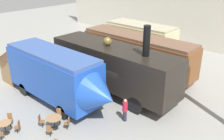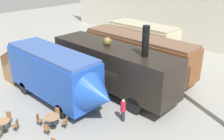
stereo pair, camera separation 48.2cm
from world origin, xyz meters
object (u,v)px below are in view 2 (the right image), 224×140
streamlined_locomotive (58,75)px  cafe_table_near (52,119)px  cafe_chair_0 (66,122)px  passenger_coach_vintage (142,39)px  passenger_coach_wooden (138,52)px  visitor_person (123,109)px  steam_locomotive (113,65)px  cafe_table_mid (3,124)px  ticket_kiosk (16,62)px

streamlined_locomotive → cafe_table_near: 3.46m
cafe_chair_0 → passenger_coach_vintage: bearing=-107.1°
passenger_coach_wooden → visitor_person: bearing=-58.1°
steam_locomotive → visitor_person: bearing=-37.2°
streamlined_locomotive → passenger_coach_vintage: bearing=97.1°
streamlined_locomotive → cafe_table_mid: streamlined_locomotive is taller
visitor_person → ticket_kiosk: ticket_kiosk is taller
passenger_coach_vintage → steam_locomotive: steam_locomotive is taller
streamlined_locomotive → cafe_table_mid: size_ratio=12.45×
cafe_table_mid → cafe_chair_0: cafe_chair_0 is taller
cafe_table_near → cafe_table_mid: size_ratio=1.23×
passenger_coach_wooden → cafe_table_mid: size_ratio=13.93×
passenger_coach_wooden → steam_locomotive: 4.21m
visitor_person → ticket_kiosk: size_ratio=0.53×
steam_locomotive → ticket_kiosk: size_ratio=3.57×
cafe_chair_0 → streamlined_locomotive: bearing=-65.3°
passenger_coach_wooden → visitor_person: passenger_coach_wooden is taller
visitor_person → cafe_table_near: bearing=-127.2°
passenger_coach_vintage → streamlined_locomotive: streamlined_locomotive is taller
steam_locomotive → ticket_kiosk: 8.55m
cafe_table_near → passenger_coach_vintage: bearing=104.9°
passenger_coach_vintage → cafe_chair_0: size_ratio=8.46×
streamlined_locomotive → cafe_table_mid: 4.74m
visitor_person → steam_locomotive: bearing=142.8°
steam_locomotive → ticket_kiosk: bearing=-151.4°
steam_locomotive → visitor_person: (3.26, -2.48, -1.40)m
passenger_coach_wooden → cafe_table_near: bearing=-82.0°
cafe_table_near → ticket_kiosk: ticket_kiosk is taller
steam_locomotive → cafe_table_near: bearing=-84.4°
streamlined_locomotive → visitor_person: (4.89, 1.35, -1.32)m
steam_locomotive → cafe_table_near: (0.59, -6.00, -1.62)m
cafe_table_near → cafe_table_mid: bearing=-128.0°
passenger_coach_vintage → streamlined_locomotive: (1.44, -11.57, 0.08)m
cafe_chair_0 → ticket_kiosk: size_ratio=0.29×
passenger_coach_wooden → passenger_coach_vintage: bearing=121.5°
steam_locomotive → cafe_chair_0: (1.29, -5.51, -1.74)m
streamlined_locomotive → ticket_kiosk: bearing=-177.6°
passenger_coach_vintage → visitor_person: bearing=-58.2°
passenger_coach_vintage → cafe_chair_0: (4.35, -13.26, -1.59)m
streamlined_locomotive → cafe_chair_0: streamlined_locomotive is taller
cafe_chair_0 → cafe_table_near: bearing=-0.0°
passenger_coach_vintage → cafe_table_near: bearing=-75.1°
streamlined_locomotive → visitor_person: size_ratio=6.15×
cafe_table_near → visitor_person: 4.43m
cafe_table_near → streamlined_locomotive: bearing=135.4°
cafe_table_near → ticket_kiosk: 8.37m
passenger_coach_vintage → ticket_kiosk: 12.63m
passenger_coach_wooden → cafe_table_near: size_ratio=11.37×
cafe_chair_0 → ticket_kiosk: ticket_kiosk is taller
passenger_coach_wooden → steam_locomotive: steam_locomotive is taller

